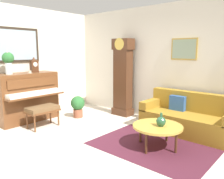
% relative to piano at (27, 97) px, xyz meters
% --- Properties ---
extents(ground_plane, '(6.40, 6.00, 0.10)m').
position_rel_piano_xyz_m(ground_plane, '(2.23, -0.14, -0.65)').
color(ground_plane, beige).
extents(wall_left, '(0.13, 4.90, 2.80)m').
position_rel_piano_xyz_m(wall_left, '(-0.37, -0.14, 0.81)').
color(wall_left, silver).
rests_on(wall_left, ground_plane).
extents(wall_back, '(5.30, 0.13, 2.80)m').
position_rel_piano_xyz_m(wall_back, '(2.25, 2.26, 0.80)').
color(wall_back, silver).
rests_on(wall_back, ground_plane).
extents(area_rug, '(2.10, 1.50, 0.01)m').
position_rel_piano_xyz_m(area_rug, '(3.15, 0.69, -0.60)').
color(area_rug, '#4C1E2D').
rests_on(area_rug, ground_plane).
extents(piano, '(0.87, 1.44, 1.18)m').
position_rel_piano_xyz_m(piano, '(0.00, 0.00, 0.00)').
color(piano, brown).
rests_on(piano, ground_plane).
extents(piano_bench, '(0.42, 0.70, 0.48)m').
position_rel_piano_xyz_m(piano_bench, '(0.73, -0.04, -0.19)').
color(piano_bench, brown).
rests_on(piano_bench, ground_plane).
extents(grandfather_clock, '(0.52, 0.34, 2.03)m').
position_rel_piano_xyz_m(grandfather_clock, '(1.44, 1.95, 0.37)').
color(grandfather_clock, '#4C2B19').
rests_on(grandfather_clock, ground_plane).
extents(couch, '(1.90, 0.80, 0.84)m').
position_rel_piano_xyz_m(couch, '(3.33, 1.79, -0.29)').
color(couch, olive).
rests_on(couch, ground_plane).
extents(coffee_table, '(0.88, 0.88, 0.41)m').
position_rel_piano_xyz_m(coffee_table, '(3.23, 0.70, -0.22)').
color(coffee_table, gold).
rests_on(coffee_table, ground_plane).
extents(mantel_clock, '(0.13, 0.18, 0.38)m').
position_rel_piano_xyz_m(mantel_clock, '(0.00, 0.23, 0.76)').
color(mantel_clock, '#4C2B19').
rests_on(mantel_clock, piano).
extents(flower_vase, '(0.26, 0.26, 0.58)m').
position_rel_piano_xyz_m(flower_vase, '(0.00, -0.40, 0.90)').
color(flower_vase, silver).
rests_on(flower_vase, piano).
extents(teacup, '(0.12, 0.12, 0.06)m').
position_rel_piano_xyz_m(teacup, '(0.10, 0.05, 0.61)').
color(teacup, beige).
rests_on(teacup, piano).
extents(green_jug, '(0.17, 0.17, 0.24)m').
position_rel_piano_xyz_m(green_jug, '(3.29, 0.70, -0.10)').
color(green_jug, '#234C33').
rests_on(green_jug, coffee_table).
extents(potted_plant, '(0.36, 0.36, 0.56)m').
position_rel_piano_xyz_m(potted_plant, '(0.72, 0.99, -0.28)').
color(potted_plant, '#935138').
rests_on(potted_plant, ground_plane).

